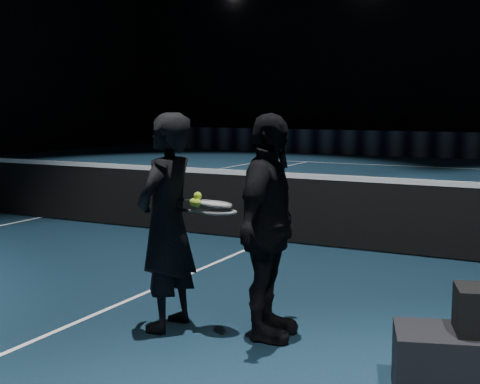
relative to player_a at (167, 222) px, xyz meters
The scene contains 11 objects.
floor 3.80m from the player_a, 101.91° to the left, with size 36.00×36.00×0.00m, color black.
wall_back 22.01m from the player_a, 92.02° to the left, with size 30.00×30.00×0.00m, color black.
court_lines 3.80m from the player_a, 101.91° to the left, with size 10.98×23.78×0.01m, color white, non-canonical shape.
net_mesh 3.72m from the player_a, 101.91° to the left, with size 12.80×0.02×0.86m, color black.
net_tape 3.69m from the player_a, 101.91° to the left, with size 12.80×0.03×0.07m, color white.
sponsor_backdrop 19.13m from the player_a, 92.28° to the left, with size 22.00×0.15×0.90m, color black.
player_a is the anchor object (origin of this frame).
player_b 0.85m from the player_a, 11.68° to the left, with size 1.05×0.44×1.78m, color black.
racket_lower 0.46m from the player_a, 11.68° to the left, with size 0.68×0.22×0.03m, color black, non-canonical shape.
racket_upper 0.43m from the player_a, 17.39° to the left, with size 0.68×0.22×0.03m, color black, non-canonical shape.
tennis_balls 0.32m from the player_a, 12.81° to the left, with size 0.12×0.10×0.12m, color #A6DF2F, non-canonical shape.
Camera 1 is at (3.75, -8.12, 1.85)m, focal length 50.00 mm.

